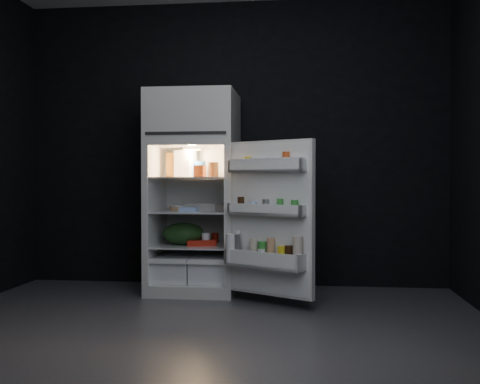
# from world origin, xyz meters

# --- Properties ---
(floor) EXTENTS (4.00, 3.40, 0.00)m
(floor) POSITION_xyz_m (0.00, 0.00, 0.00)
(floor) COLOR #49494D
(floor) RESTS_ON ground
(wall_back) EXTENTS (4.00, 0.00, 2.70)m
(wall_back) POSITION_xyz_m (0.00, 1.70, 1.35)
(wall_back) COLOR black
(wall_back) RESTS_ON ground
(wall_front) EXTENTS (4.00, 0.00, 2.70)m
(wall_front) POSITION_xyz_m (0.00, -1.70, 1.35)
(wall_front) COLOR black
(wall_front) RESTS_ON ground
(refrigerator) EXTENTS (0.76, 0.71, 1.78)m
(refrigerator) POSITION_xyz_m (-0.31, 1.32, 0.96)
(refrigerator) COLOR silver
(refrigerator) RESTS_ON ground
(fridge_door) EXTENTS (0.72, 0.52, 1.22)m
(fridge_door) POSITION_xyz_m (0.40, 0.76, 0.68)
(fridge_door) COLOR silver
(fridge_door) RESTS_ON ground
(milk_jug) EXTENTS (0.19, 0.19, 0.24)m
(milk_jug) POSITION_xyz_m (-0.39, 1.34, 1.15)
(milk_jug) COLOR white
(milk_jug) RESTS_ON refrigerator
(mayo_jar) EXTENTS (0.13, 0.13, 0.14)m
(mayo_jar) POSITION_xyz_m (-0.27, 1.35, 1.10)
(mayo_jar) COLOR #1D53A2
(mayo_jar) RESTS_ON refrigerator
(jam_jar) EXTENTS (0.12, 0.12, 0.13)m
(jam_jar) POSITION_xyz_m (-0.13, 1.26, 1.09)
(jam_jar) COLOR black
(jam_jar) RESTS_ON refrigerator
(amber_bottle) EXTENTS (0.12, 0.12, 0.22)m
(amber_bottle) POSITION_xyz_m (-0.54, 1.38, 1.14)
(amber_bottle) COLOR #C16E1E
(amber_bottle) RESTS_ON refrigerator
(small_carton) EXTENTS (0.10, 0.09, 0.10)m
(small_carton) POSITION_xyz_m (-0.21, 1.09, 1.08)
(small_carton) COLOR #C74A17
(small_carton) RESTS_ON refrigerator
(egg_carton) EXTENTS (0.28, 0.15, 0.07)m
(egg_carton) POSITION_xyz_m (-0.24, 1.24, 0.76)
(egg_carton) COLOR gray
(egg_carton) RESTS_ON refrigerator
(pie) EXTENTS (0.40, 0.40, 0.04)m
(pie) POSITION_xyz_m (-0.38, 1.35, 0.75)
(pie) COLOR tan
(pie) RESTS_ON refrigerator
(flat_package) EXTENTS (0.17, 0.11, 0.04)m
(flat_package) POSITION_xyz_m (-0.31, 1.10, 0.75)
(flat_package) COLOR #97B3E9
(flat_package) RESTS_ON refrigerator
(wrapped_pkg) EXTENTS (0.14, 0.12, 0.05)m
(wrapped_pkg) POSITION_xyz_m (-0.09, 1.47, 0.75)
(wrapped_pkg) COLOR beige
(wrapped_pkg) RESTS_ON refrigerator
(produce_bag) EXTENTS (0.45, 0.41, 0.20)m
(produce_bag) POSITION_xyz_m (-0.39, 1.25, 0.52)
(produce_bag) COLOR #193815
(produce_bag) RESTS_ON refrigerator
(yogurt_tray) EXTENTS (0.28, 0.20, 0.05)m
(yogurt_tray) POSITION_xyz_m (-0.23, 1.20, 0.45)
(yogurt_tray) COLOR #B51F0F
(yogurt_tray) RESTS_ON refrigerator
(small_can_red) EXTENTS (0.07, 0.07, 0.09)m
(small_can_red) POSITION_xyz_m (-0.14, 1.44, 0.47)
(small_can_red) COLOR #B51F0F
(small_can_red) RESTS_ON refrigerator
(small_can_silver) EXTENTS (0.07, 0.07, 0.09)m
(small_can_silver) POSITION_xyz_m (-0.03, 1.40, 0.47)
(small_can_silver) COLOR silver
(small_can_silver) RESTS_ON refrigerator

